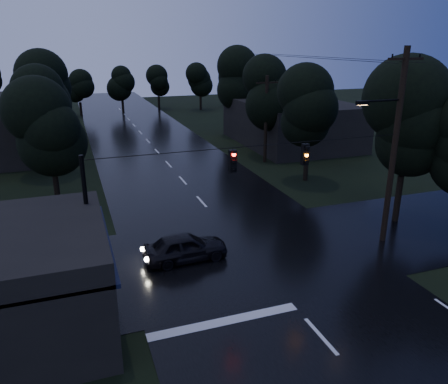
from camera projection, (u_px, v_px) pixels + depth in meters
main_road at (169, 165)px, 38.14m from camera, size 12.00×120.00×0.02m
cross_street at (247, 253)px, 22.11m from camera, size 60.00×9.00×0.02m
building_far_right at (291, 123)px, 45.43m from camera, size 10.00×14.00×4.40m
building_far_left at (1, 126)px, 41.80m from camera, size 10.00×16.00×5.00m
utility_pole_main at (393, 145)px, 21.85m from camera, size 3.50×0.30×10.00m
utility_pole_far at (266, 119)px, 37.73m from camera, size 2.00×0.30×7.50m
anchor_pole_left at (89, 226)px, 17.86m from camera, size 0.18×0.18×6.00m
span_signals at (269, 157)px, 19.68m from camera, size 15.00×0.37×1.12m
tree_corner_near at (409, 121)px, 24.22m from camera, size 4.48×4.48×9.44m
tree_left_a at (49, 127)px, 26.46m from camera, size 3.92×3.92×8.26m
tree_left_b at (42, 105)px, 33.27m from camera, size 4.20×4.20×8.85m
tree_left_c at (39, 88)px, 41.87m from camera, size 4.48×4.48×9.44m
tree_right_a at (310, 107)px, 32.04m from camera, size 4.20×4.20×8.85m
tree_right_b at (271, 91)px, 39.23m from camera, size 4.48×4.48×9.44m
tree_right_c at (237, 78)px, 48.21m from camera, size 4.76×4.76×10.03m
car at (186, 247)px, 21.24m from camera, size 4.13×1.77×1.39m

